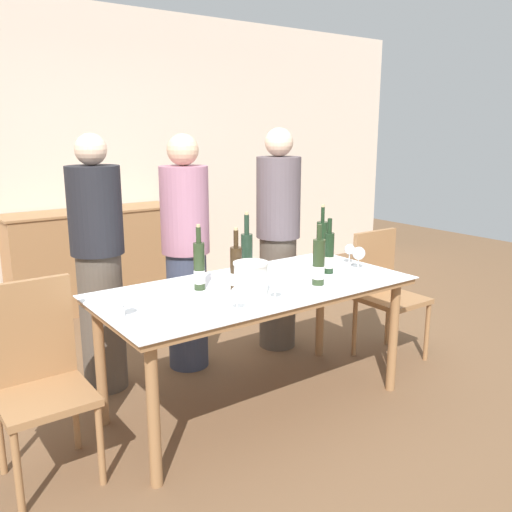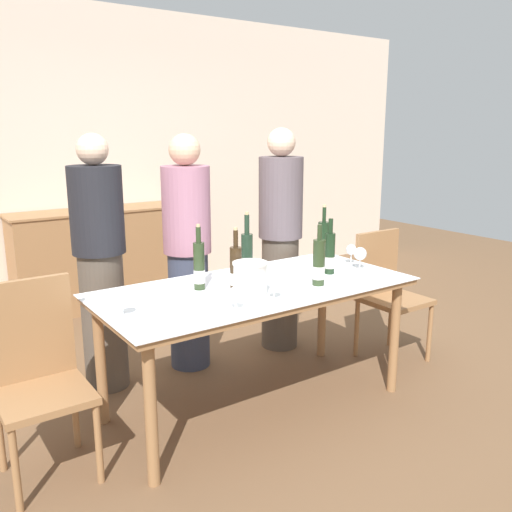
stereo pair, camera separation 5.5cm
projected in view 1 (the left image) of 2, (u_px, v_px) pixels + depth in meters
The scene contains 22 objects.
ground_plane at pixel (256, 405), 3.35m from camera, with size 12.00×12.00×0.00m, color brown.
back_wall at pixel (89, 157), 5.19m from camera, with size 8.00×0.10×2.80m.
sideboard_cabinet at pixel (94, 259), 5.11m from camera, with size 1.58×0.46×0.94m.
dining_table at pixel (256, 298), 3.19m from camera, with size 1.87×0.88×0.77m.
ice_bucket at pixel (251, 278), 2.95m from camera, with size 0.19×0.19×0.19m.
wine_bottle_0 at pixel (322, 245), 3.61m from camera, with size 0.08×0.08×0.41m.
wine_bottle_1 at pixel (319, 263), 3.17m from camera, with size 0.07×0.07×0.36m.
wine_bottle_2 at pixel (199, 267), 3.08m from camera, with size 0.07×0.07×0.38m.
wine_bottle_3 at pixel (236, 270), 3.06m from camera, with size 0.07×0.07×0.37m.
wine_bottle_4 at pixel (247, 259), 3.21m from camera, with size 0.07×0.07×0.43m.
wine_bottle_5 at pixel (329, 254), 3.43m from camera, with size 0.06×0.06×0.35m.
wine_glass_0 at pixel (319, 260), 3.37m from camera, with size 0.07×0.07×0.14m.
wine_glass_1 at pixel (359, 254), 3.53m from camera, with size 0.08×0.08×0.15m.
wine_glass_2 at pixel (123, 299), 2.63m from camera, with size 0.07×0.07×0.13m.
wine_glass_3 at pixel (350, 250), 3.67m from camera, with size 0.07×0.07×0.14m.
wine_glass_4 at pixel (275, 282), 2.89m from camera, with size 0.07×0.07×0.14m.
wine_glass_5 at pixel (237, 294), 2.73m from camera, with size 0.07×0.07×0.13m.
chair_left_end at pixel (38, 370), 2.60m from camera, with size 0.42×0.42×0.96m.
chair_right_end at pixel (384, 286), 4.00m from camera, with size 0.42×0.42×0.93m.
person_host at pixel (99, 266), 3.41m from camera, with size 0.33×0.33×1.64m.
person_guest_left at pixel (186, 254), 3.74m from camera, with size 0.33×0.33×1.64m.
person_guest_right at pixel (278, 240), 4.10m from camera, with size 0.33×0.33×1.68m.
Camera 1 is at (-1.79, -2.47, 1.67)m, focal length 38.00 mm.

